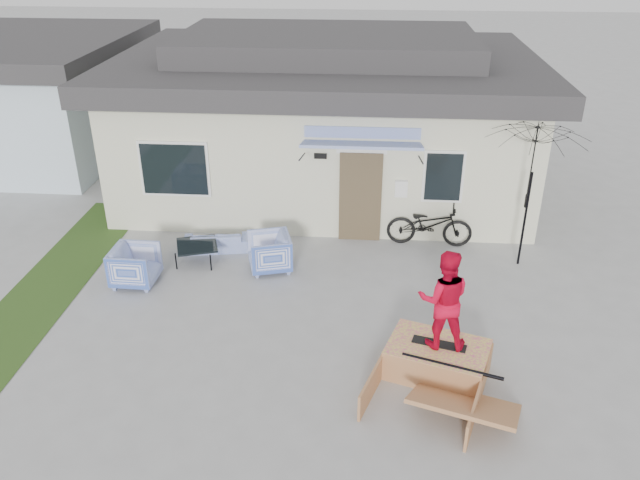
# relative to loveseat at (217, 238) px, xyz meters

# --- Properties ---
(ground) EXTENTS (90.00, 90.00, 0.00)m
(ground) POSITION_rel_loveseat_xyz_m (2.16, -3.71, -0.28)
(ground) COLOR gray
(ground) RESTS_ON ground
(grass_strip) EXTENTS (1.40, 8.00, 0.01)m
(grass_strip) POSITION_rel_loveseat_xyz_m (-3.04, -1.71, -0.28)
(grass_strip) COLOR #243F16
(grass_strip) RESTS_ON ground
(house) EXTENTS (10.80, 8.49, 4.10)m
(house) POSITION_rel_loveseat_xyz_m (2.16, 4.28, 1.66)
(house) COLOR beige
(house) RESTS_ON ground
(loveseat) EXTENTS (1.50, 0.66, 0.57)m
(loveseat) POSITION_rel_loveseat_xyz_m (0.00, 0.00, 0.00)
(loveseat) COLOR #2E52B9
(loveseat) RESTS_ON ground
(armchair_left) EXTENTS (0.82, 0.88, 0.88)m
(armchair_left) POSITION_rel_loveseat_xyz_m (-1.30, -1.58, 0.16)
(armchair_left) COLOR #2E52B9
(armchair_left) RESTS_ON ground
(armchair_right) EXTENTS (0.99, 1.03, 0.87)m
(armchair_right) POSITION_rel_loveseat_xyz_m (1.31, -0.79, 0.15)
(armchair_right) COLOR #2E52B9
(armchair_right) RESTS_ON ground
(coffee_table) EXTENTS (1.05, 1.05, 0.41)m
(coffee_table) POSITION_rel_loveseat_xyz_m (-0.29, -0.58, -0.08)
(coffee_table) COLOR black
(coffee_table) RESTS_ON ground
(bicycle) EXTENTS (1.94, 0.76, 1.22)m
(bicycle) POSITION_rel_loveseat_xyz_m (4.74, 0.60, 0.33)
(bicycle) COLOR black
(bicycle) RESTS_ON ground
(patio_umbrella) EXTENTS (2.50, 2.41, 2.20)m
(patio_umbrella) POSITION_rel_loveseat_xyz_m (6.61, -0.15, 1.47)
(patio_umbrella) COLOR black
(patio_umbrella) RESTS_ON ground
(skate_ramp) EXTENTS (2.15, 2.48, 0.52)m
(skate_ramp) POSITION_rel_loveseat_xyz_m (4.53, -4.00, -0.02)
(skate_ramp) COLOR #A36B41
(skate_ramp) RESTS_ON ground
(skateboard) EXTENTS (0.89, 0.44, 0.05)m
(skateboard) POSITION_rel_loveseat_xyz_m (4.55, -3.95, 0.27)
(skateboard) COLOR black
(skateboard) RESTS_ON skate_ramp
(skater) EXTENTS (0.83, 0.65, 1.68)m
(skater) POSITION_rel_loveseat_xyz_m (4.55, -3.95, 1.13)
(skater) COLOR red
(skater) RESTS_ON skateboard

